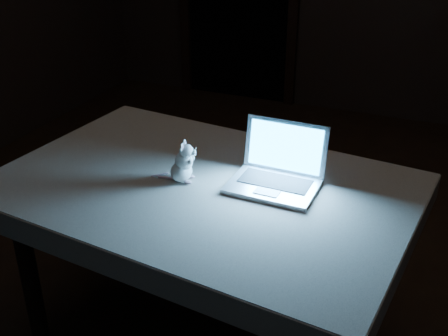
% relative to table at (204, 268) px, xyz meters
% --- Properties ---
extents(floor, '(5.00, 5.00, 0.00)m').
position_rel_table_xyz_m(floor, '(0.10, 0.37, -0.37)').
color(floor, black).
rests_on(floor, ground).
extents(table, '(1.47, 1.03, 0.74)m').
position_rel_table_xyz_m(table, '(0.00, 0.00, 0.00)').
color(table, black).
rests_on(table, floor).
extents(tablecloth, '(1.62, 1.22, 0.09)m').
position_rel_table_xyz_m(tablecloth, '(-0.03, -0.02, 0.33)').
color(tablecloth, beige).
rests_on(tablecloth, table).
extents(laptop, '(0.31, 0.28, 0.21)m').
position_rel_table_xyz_m(laptop, '(0.25, 0.06, 0.48)').
color(laptop, silver).
rests_on(laptop, tablecloth).
extents(plush_mouse, '(0.12, 0.12, 0.15)m').
position_rel_table_xyz_m(plush_mouse, '(-0.08, -0.01, 0.45)').
color(plush_mouse, silver).
rests_on(plush_mouse, tablecloth).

